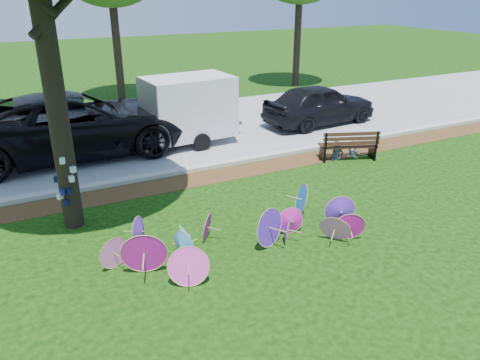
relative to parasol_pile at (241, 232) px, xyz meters
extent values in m
plane|color=black|center=(0.19, -0.60, -0.37)|extent=(90.00, 90.00, 0.00)
cube|color=#472D16|center=(0.19, 3.90, -0.37)|extent=(90.00, 1.00, 0.01)
cube|color=#B7B5AD|center=(0.19, 4.60, -0.31)|extent=(90.00, 0.30, 0.12)
cube|color=gray|center=(0.19, 8.75, -0.37)|extent=(90.00, 8.00, 0.01)
cylinder|color=black|center=(-3.01, 2.65, 2.50)|extent=(0.44, 0.44, 5.74)
cone|color=#4CA8E7|center=(-1.02, 0.42, -0.06)|extent=(0.44, 0.68, 0.61)
cone|color=pink|center=(-2.58, 0.46, -0.04)|extent=(0.65, 0.35, 0.67)
cone|color=#4CA8E7|center=(-1.27, 0.04, -0.04)|extent=(0.35, 0.68, 0.67)
cone|color=#5729AE|center=(0.56, -0.16, 0.06)|extent=(0.88, 0.54, 0.87)
cone|color=pink|center=(1.95, -0.68, -0.03)|extent=(0.71, 0.75, 0.68)
cone|color=#C31A96|center=(-0.54, 0.64, -0.06)|extent=(0.53, 0.61, 0.63)
cone|color=#5729AE|center=(2.48, -0.17, 0.00)|extent=(0.73, 0.34, 0.74)
cone|color=#5729AE|center=(0.98, -0.23, -0.08)|extent=(0.48, 0.54, 0.59)
cone|color=blue|center=(2.08, 0.75, 0.02)|extent=(0.60, 0.85, 0.78)
cone|color=#FB49C2|center=(-1.44, -0.72, 0.02)|extent=(0.84, 0.54, 0.80)
cone|color=#5729AE|center=(-1.86, 1.03, -0.04)|extent=(0.51, 0.63, 0.67)
cone|color=#C31A96|center=(1.27, 0.01, -0.06)|extent=(0.64, 0.24, 0.64)
cone|color=#C31A96|center=(2.24, -0.77, -0.02)|extent=(0.74, 0.53, 0.71)
cone|color=#C31A96|center=(-2.07, -0.01, 0.08)|extent=(0.94, 0.54, 0.91)
imported|color=black|center=(-2.12, 7.65, 0.64)|extent=(7.30, 3.40, 2.02)
imported|color=black|center=(7.08, 7.13, 0.42)|extent=(4.79, 2.21, 1.59)
cube|color=silver|center=(1.59, 7.11, 0.94)|extent=(3.02, 2.03, 2.62)
imported|color=#3B4051|center=(5.16, 3.43, 0.23)|extent=(0.46, 0.32, 1.21)
imported|color=silver|center=(5.86, 3.43, 0.19)|extent=(0.66, 0.59, 1.14)
cylinder|color=black|center=(0.96, 14.49, 2.13)|extent=(0.36, 0.36, 5.00)
cylinder|color=black|center=(10.35, 13.91, 2.13)|extent=(0.36, 0.36, 5.00)
camera|label=1|loc=(-3.88, -7.72, 4.80)|focal=35.00mm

